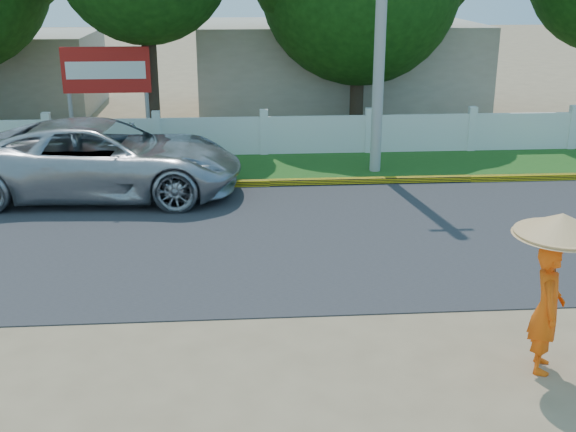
# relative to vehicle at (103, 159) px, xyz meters

# --- Properties ---
(ground) EXTENTS (120.00, 120.00, 0.00)m
(ground) POSITION_rel_vehicle_xyz_m (3.87, -7.59, -0.88)
(ground) COLOR #9E8460
(ground) RESTS_ON ground
(road) EXTENTS (60.00, 7.00, 0.02)m
(road) POSITION_rel_vehicle_xyz_m (3.87, -3.09, -0.87)
(road) COLOR #38383A
(road) RESTS_ON ground
(grass_verge) EXTENTS (60.00, 3.50, 0.03)m
(grass_verge) POSITION_rel_vehicle_xyz_m (3.87, 2.16, -0.87)
(grass_verge) COLOR #2D601E
(grass_verge) RESTS_ON ground
(curb) EXTENTS (40.00, 0.18, 0.16)m
(curb) POSITION_rel_vehicle_xyz_m (3.87, 0.46, -0.80)
(curb) COLOR yellow
(curb) RESTS_ON ground
(fence) EXTENTS (40.00, 0.10, 1.10)m
(fence) POSITION_rel_vehicle_xyz_m (3.87, 3.61, -0.33)
(fence) COLOR silver
(fence) RESTS_ON ground
(building_near) EXTENTS (10.00, 6.00, 3.20)m
(building_near) POSITION_rel_vehicle_xyz_m (6.87, 10.41, 0.72)
(building_near) COLOR #B7AD99
(building_near) RESTS_ON ground
(vehicle) EXTENTS (6.51, 3.28, 1.76)m
(vehicle) POSITION_rel_vehicle_xyz_m (0.00, 0.00, 0.00)
(vehicle) COLOR #AEB1B6
(vehicle) RESTS_ON ground
(monk_with_parasol) EXTENTS (1.20, 1.20, 2.18)m
(monk_with_parasol) POSITION_rel_vehicle_xyz_m (7.06, -8.28, 0.54)
(monk_with_parasol) COLOR #F8570D
(monk_with_parasol) RESTS_ON ground
(billboard) EXTENTS (2.50, 0.13, 2.95)m
(billboard) POSITION_rel_vehicle_xyz_m (-0.59, 4.71, 1.26)
(billboard) COLOR gray
(billboard) RESTS_ON ground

